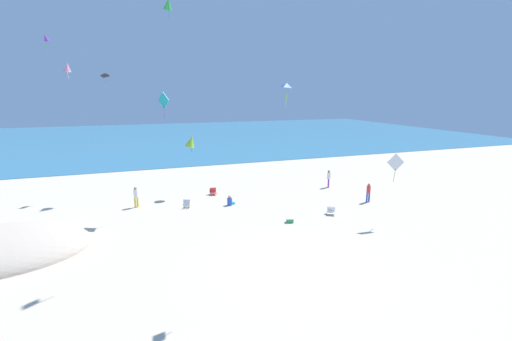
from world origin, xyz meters
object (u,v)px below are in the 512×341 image
person_3 (230,201)px  kite_blue (287,85)px  beach_chair_far_left (213,192)px  kite_black (104,75)px  kite_white (396,163)px  kite_pink (67,67)px  kite_lime (191,141)px  person_1 (329,177)px  kite_purple (46,38)px  person_0 (368,191)px  cooler_box (290,220)px  kite_green (168,4)px  kite_teal (164,101)px  beach_chair_far_right (187,204)px  beach_chair_mid_beach (331,211)px  person_2 (136,196)px

person_3 → kite_blue: bearing=-122.5°
beach_chair_far_left → kite_black: bearing=-109.3°
kite_white → kite_pink: bearing=151.0°
kite_lime → kite_black: (-6.16, 3.35, 5.19)m
person_1 → kite_purple: (-21.96, 5.42, 11.47)m
beach_chair_far_left → person_1: size_ratio=0.41×
person_0 → person_3: bearing=-84.2°
kite_lime → kite_white: bearing=-43.4°
cooler_box → kite_purple: kite_purple is taller
beach_chair_far_left → person_1: (10.30, -1.21, 0.65)m
beach_chair_far_left → kite_green: bearing=-139.7°
person_3 → kite_pink: kite_pink is taller
person_0 → person_1: 4.85m
person_1 → kite_lime: 12.52m
kite_teal → kite_green: size_ratio=1.07×
person_3 → kite_black: size_ratio=0.68×
beach_chair_far_right → kite_teal: size_ratio=0.42×
person_3 → kite_lime: bearing=93.1°
kite_purple → kite_pink: bearing=-64.3°
beach_chair_far_right → kite_white: size_ratio=0.40×
kite_lime → kite_black: size_ratio=1.26×
beach_chair_far_right → person_1: (12.85, 1.54, 0.61)m
cooler_box → kite_pink: bearing=147.4°
kite_blue → person_0: bearing=37.9°
beach_chair_mid_beach → kite_purple: (-18.38, 11.72, 12.15)m
beach_chair_far_right → beach_chair_mid_beach: (9.27, -4.76, -0.07)m
person_3 → kite_white: (8.91, -7.03, 3.71)m
kite_blue → kite_purple: (-11.60, 18.77, 3.81)m
beach_chair_far_right → beach_chair_mid_beach: size_ratio=0.90×
beach_chair_mid_beach → person_2: 14.21m
beach_chair_mid_beach → kite_lime: (-8.32, 7.83, 4.28)m
cooler_box → beach_chair_far_left: bearing=112.9°
kite_blue → kite_green: (-2.42, 18.20, 6.78)m
kite_lime → kite_blue: bearing=-84.1°
cooler_box → kite_purple: size_ratio=0.43×
beach_chair_far_right → kite_white: kite_white is taller
beach_chair_far_left → kite_teal: bearing=-44.2°
beach_chair_far_left → person_2: person_2 is taller
person_0 → kite_teal: size_ratio=0.85×
kite_green → kite_black: kite_green is taller
person_1 → kite_lime: kite_lime is taller
person_2 → kite_black: (-1.69, 5.01, 8.81)m
beach_chair_far_right → kite_blue: kite_blue is taller
beach_chair_far_right → kite_black: (-5.21, 6.42, 9.40)m
beach_chair_far_right → kite_black: kite_black is taller
kite_black → person_3: bearing=-39.3°
kite_black → beach_chair_mid_beach: bearing=-37.7°
kite_lime → kite_teal: size_ratio=0.81×
kite_teal → beach_chair_far_right: bearing=19.4°
beach_chair_far_left → person_3: person_3 is taller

